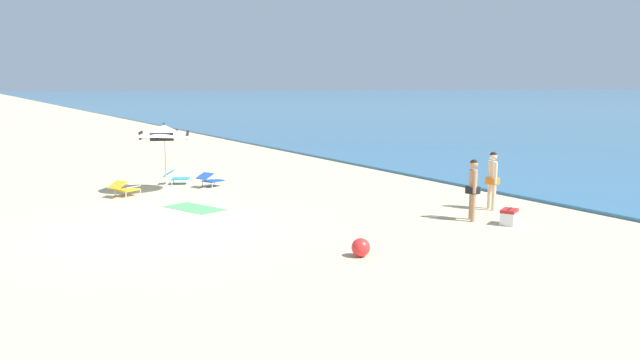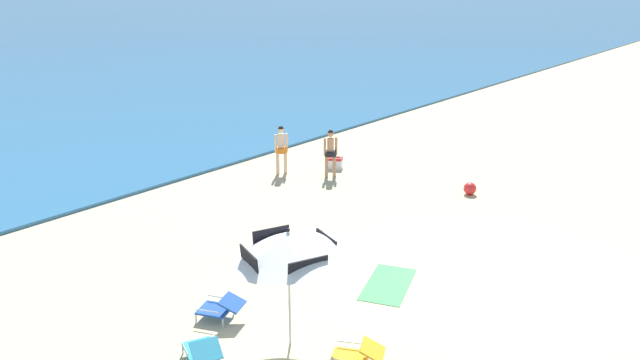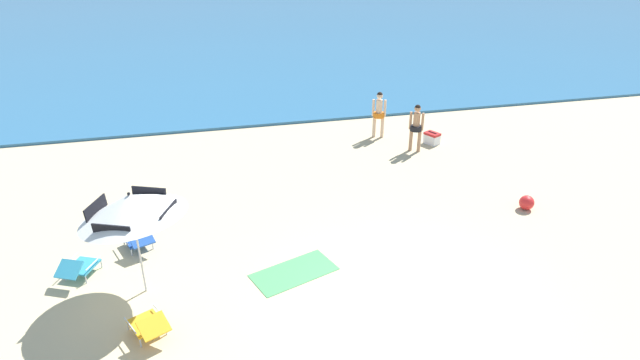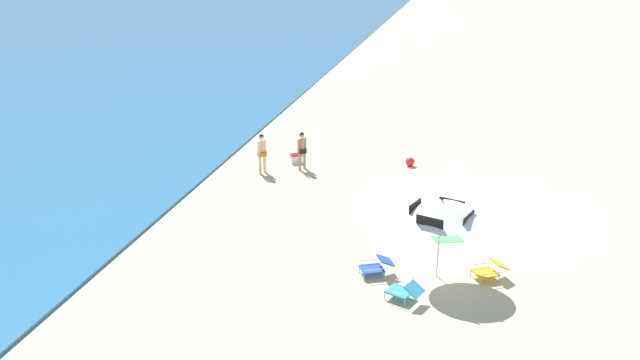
% 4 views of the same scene
% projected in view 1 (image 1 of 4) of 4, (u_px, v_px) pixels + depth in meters
% --- Properties ---
extents(ground_plane, '(800.00, 800.00, 0.00)m').
position_uv_depth(ground_plane, '(160.00, 228.00, 14.86)').
color(ground_plane, '#CCB78C').
extents(beach_umbrella_striped_main, '(2.91, 2.90, 2.35)m').
position_uv_depth(beach_umbrella_striped_main, '(164.00, 132.00, 19.55)').
color(beach_umbrella_striped_main, silver).
rests_on(beach_umbrella_striped_main, ground).
extents(lounge_chair_under_umbrella, '(0.87, 1.02, 0.52)m').
position_uv_depth(lounge_chair_under_umbrella, '(124.00, 188.00, 18.98)').
color(lounge_chair_under_umbrella, gold).
rests_on(lounge_chair_under_umbrella, ground).
extents(lounge_chair_beside_umbrella, '(0.85, 1.03, 0.52)m').
position_uv_depth(lounge_chair_beside_umbrella, '(177.00, 177.00, 21.39)').
color(lounge_chair_beside_umbrella, teal).
rests_on(lounge_chair_beside_umbrella, ground).
extents(lounge_chair_facing_sea, '(0.82, 1.01, 0.51)m').
position_uv_depth(lounge_chair_facing_sea, '(210.00, 179.00, 20.80)').
color(lounge_chair_facing_sea, '#1E4799').
rests_on(lounge_chair_facing_sea, ground).
extents(person_standing_near_shore, '(0.46, 0.40, 1.64)m').
position_uv_depth(person_standing_near_shore, '(492.00, 176.00, 16.90)').
color(person_standing_near_shore, beige).
rests_on(person_standing_near_shore, ground).
extents(person_standing_beside, '(0.41, 0.39, 1.60)m').
position_uv_depth(person_standing_beside, '(473.00, 185.00, 15.51)').
color(person_standing_beside, tan).
rests_on(person_standing_beside, ground).
extents(cooler_box, '(0.54, 0.60, 0.43)m').
position_uv_depth(cooler_box, '(509.00, 217.00, 15.14)').
color(cooler_box, white).
rests_on(cooler_box, ground).
extents(beach_ball, '(0.39, 0.39, 0.39)m').
position_uv_depth(beach_ball, '(361.00, 247.00, 12.30)').
color(beach_ball, red).
rests_on(beach_ball, ground).
extents(beach_towel, '(2.00, 1.46, 0.01)m').
position_uv_depth(beach_towel, '(194.00, 208.00, 17.19)').
color(beach_towel, '#4C9E5B').
rests_on(beach_towel, ground).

